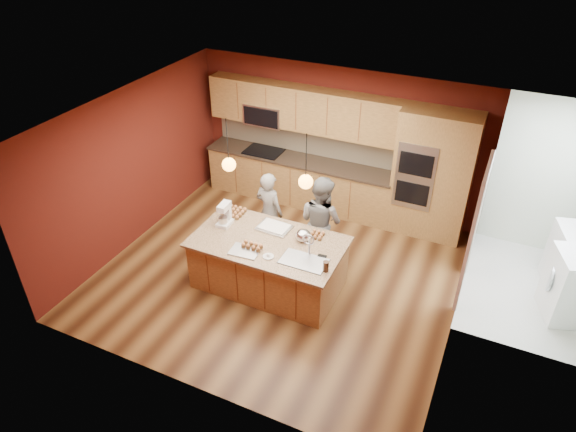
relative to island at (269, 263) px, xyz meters
The scene contains 26 objects.
floor 0.54m from the island, 84.33° to the left, with size 5.50×5.50×0.00m, color #3F2312.
ceiling 2.29m from the island, 84.33° to the left, with size 5.50×5.50×0.00m, color white.
wall_back 2.97m from the island, 89.34° to the left, with size 5.50×5.50×0.00m, color #511710.
wall_front 2.36m from the island, 89.14° to the right, with size 5.50×5.50×0.00m, color #511710.
wall_left 2.89m from the island, behind, with size 5.00×5.00×0.00m, color #511710.
wall_right 2.95m from the island, ahead, with size 5.00×5.00×0.00m, color #511710.
cabinet_run 2.71m from the island, 104.11° to the left, with size 3.74×0.64×2.30m.
oven_column 3.23m from the island, 53.33° to the left, with size 1.30×0.62×2.30m.
doorway_trim 3.05m from the island, 22.21° to the left, with size 0.08×1.11×2.20m, color silver, non-canonical shape.
pendant_left 1.69m from the island, behind, with size 0.20×0.20×0.80m.
pendant_right 1.67m from the island, ahead, with size 0.20×0.20×0.80m.
island is the anchor object (origin of this frame).
person_left 1.04m from the island, 116.34° to the left, with size 0.53×0.35×1.45m, color black.
person_right 1.08m from the island, 61.57° to the left, with size 0.77×0.60×1.59m, color slate.
stand_mixer 1.01m from the island, behind, with size 0.21×0.29×0.38m.
sheet_cake 0.55m from the island, 102.30° to the left, with size 0.53×0.40×0.05m.
cooling_rack 0.60m from the island, 118.06° to the right, with size 0.43×0.31×0.02m, color #B5B8BE.
mixing_bowl 0.72m from the island, 26.87° to the left, with size 0.23×0.23×0.20m, color silver.
plate 0.57m from the island, 64.47° to the right, with size 0.16×0.16×0.01m, color silver.
tumbler 1.18m from the island, 15.99° to the right, with size 0.08×0.08×0.16m, color #362113.
phone 0.96m from the island, ahead, with size 0.13×0.07×0.01m, color black.
cupcakes_left 1.06m from the island, 152.36° to the left, with size 0.34×0.34×0.08m, color #BD7445, non-canonical shape.
cupcakes_rack 0.55m from the island, 117.51° to the right, with size 0.33×0.17×0.07m, color #BD7445, non-canonical shape.
cupcakes_right 0.86m from the island, 34.56° to the left, with size 0.22×0.22×0.07m, color #BD7445, non-canonical shape.
washer 4.43m from the island, 16.12° to the left, with size 0.66×0.69×1.07m, color white.
dryer 4.68m from the island, 24.73° to the left, with size 0.64×0.66×1.04m, color white.
Camera 1 is at (2.85, -5.86, 5.37)m, focal length 32.00 mm.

